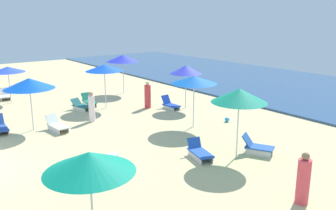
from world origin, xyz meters
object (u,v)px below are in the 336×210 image
at_px(cooler_box_1, 112,158).
at_px(umbrella_5, 8,69).
at_px(umbrella_4, 29,83).
at_px(umbrella_6, 104,68).
at_px(lounge_chair_0_0, 170,104).
at_px(beach_ball_0, 227,120).
at_px(umbrella_3, 123,58).
at_px(umbrella_0, 186,70).
at_px(beachgoer_3, 303,180).
at_px(lounge_chair_2_0, 199,152).
at_px(beachgoer_1, 148,96).
at_px(umbrella_2, 239,96).
at_px(lounge_chair_6_0, 81,106).
at_px(lounge_chair_6_1, 89,101).
at_px(umbrella_1, 194,80).
at_px(umbrella_7, 89,162).
at_px(beachgoer_2, 92,107).
at_px(lounge_chair_4_0, 0,127).
at_px(lounge_chair_5_0, 6,95).
at_px(lounge_chair_4_1, 57,125).
at_px(lounge_chair_2_1, 257,147).

bearing_deg(cooler_box_1, umbrella_5, 52.33).
xyz_separation_m(umbrella_4, umbrella_6, (-1.70, 4.88, 0.12)).
xyz_separation_m(lounge_chair_0_0, beach_ball_0, (4.00, 0.72, -0.13)).
bearing_deg(umbrella_6, umbrella_3, 135.04).
bearing_deg(beach_ball_0, umbrella_0, 177.90).
height_order(lounge_chair_0_0, umbrella_6, umbrella_6).
distance_m(beachgoer_3, beach_ball_0, 8.44).
distance_m(lounge_chair_2_0, umbrella_6, 9.57).
xyz_separation_m(umbrella_3, beachgoer_1, (4.61, -1.02, -1.75)).
xyz_separation_m(umbrella_2, cooler_box_1, (-2.56, -4.17, -2.36)).
xyz_separation_m(lounge_chair_6_0, lounge_chair_6_1, (-0.67, 0.81, 0.02)).
bearing_deg(umbrella_2, beachgoer_3, -17.11).
relative_size(lounge_chair_0_0, umbrella_4, 0.48).
height_order(umbrella_1, umbrella_3, umbrella_3).
bearing_deg(cooler_box_1, lounge_chair_6_1, 30.08).
relative_size(umbrella_0, umbrella_7, 1.04).
xyz_separation_m(umbrella_6, beachgoer_2, (2.10, -1.91, -1.69)).
distance_m(lounge_chair_6_0, cooler_box_1, 8.31).
relative_size(lounge_chair_4_0, umbrella_7, 0.61).
distance_m(umbrella_5, lounge_chair_6_1, 5.58).
relative_size(beachgoer_3, beach_ball_0, 6.57).
height_order(umbrella_1, lounge_chair_2_0, umbrella_1).
height_order(umbrella_0, beachgoer_1, umbrella_0).
height_order(lounge_chair_6_0, cooler_box_1, lounge_chair_6_0).
distance_m(beachgoer_1, beachgoer_3, 12.45).
bearing_deg(umbrella_0, lounge_chair_5_0, -138.27).
height_order(beachgoer_2, beachgoer_3, beachgoer_3).
bearing_deg(lounge_chair_6_1, lounge_chair_2_0, -84.46).
xyz_separation_m(lounge_chair_5_0, lounge_chair_6_0, (5.75, 2.86, 0.00)).
bearing_deg(lounge_chair_2_0, umbrella_0, 68.99).
xyz_separation_m(umbrella_2, umbrella_3, (-13.17, 2.59, -0.02)).
bearing_deg(lounge_chair_6_1, lounge_chair_4_1, -126.76).
bearing_deg(beach_ball_0, lounge_chair_4_1, -117.57).
relative_size(umbrella_0, beachgoer_2, 1.62).
xyz_separation_m(lounge_chair_2_0, beach_ball_0, (-2.75, 4.48, -0.13)).
height_order(umbrella_4, lounge_chair_5_0, umbrella_4).
xyz_separation_m(lounge_chair_2_1, umbrella_6, (-10.37, -1.41, 2.15)).
xyz_separation_m(umbrella_4, lounge_chair_6_0, (-2.12, 3.45, -2.07)).
bearing_deg(lounge_chair_4_0, lounge_chair_2_1, -47.29).
distance_m(umbrella_0, beach_ball_0, 4.22).
distance_m(lounge_chair_0_0, umbrella_1, 4.32).
distance_m(lounge_chair_0_0, umbrella_4, 8.18).
height_order(lounge_chair_2_0, umbrella_5, umbrella_5).
bearing_deg(umbrella_2, cooler_box_1, -121.57).
distance_m(lounge_chair_4_0, cooler_box_1, 6.98).
bearing_deg(lounge_chair_5_0, lounge_chair_0_0, -38.45).
xyz_separation_m(lounge_chair_4_1, umbrella_5, (-7.38, -0.28, 1.89)).
height_order(lounge_chair_5_0, cooler_box_1, lounge_chair_5_0).
bearing_deg(lounge_chair_0_0, lounge_chair_2_0, -121.84).
xyz_separation_m(umbrella_3, lounge_chair_5_0, (-3.12, -7.32, -2.25)).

